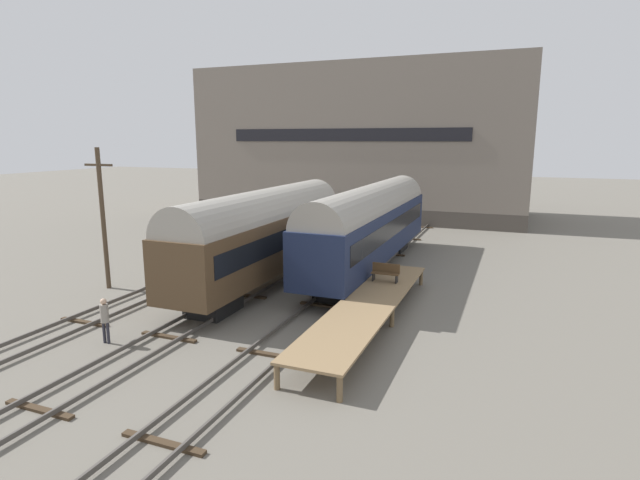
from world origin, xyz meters
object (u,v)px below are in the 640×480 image
utility_pole (103,217)px  train_car_brown (264,231)px  bench (386,272)px  train_car_navy (370,222)px  person_worker (105,316)px

utility_pole → train_car_brown: bearing=26.7°
train_car_brown → bench: 7.12m
train_car_navy → person_worker: train_car_navy is taller
train_car_brown → bench: train_car_brown is taller
person_worker → utility_pole: (-5.63, 5.89, 2.82)m
train_car_brown → bench: (6.95, -0.25, -1.55)m
train_car_navy → train_car_brown: train_car_brown is taller
train_car_navy → train_car_brown: 6.95m
bench → person_worker: 13.00m
train_car_navy → bench: (2.41, -5.51, -1.54)m
person_worker → utility_pole: size_ratio=0.25×
train_car_brown → person_worker: 10.08m
train_car_navy → person_worker: bearing=-113.5°
train_car_navy → utility_pole: 15.19m
person_worker → bench: bearing=46.7°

